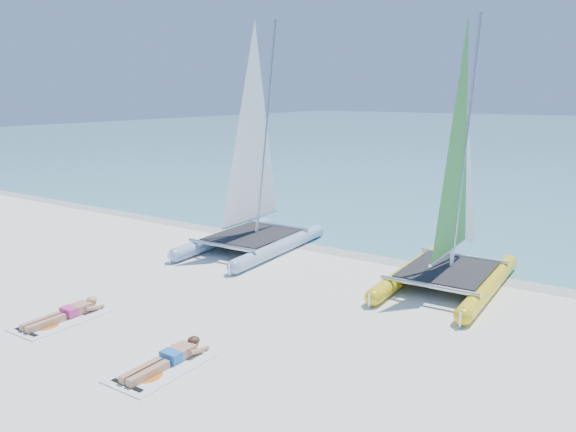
% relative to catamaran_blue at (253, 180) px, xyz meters
% --- Properties ---
extents(ground, '(140.00, 140.00, 0.00)m').
position_rel_catamaran_blue_xyz_m(ground, '(3.03, -4.13, -2.10)').
color(ground, white).
rests_on(ground, ground).
extents(wet_sand_strip, '(140.00, 1.40, 0.01)m').
position_rel_catamaran_blue_xyz_m(wet_sand_strip, '(3.03, 1.37, -2.10)').
color(wet_sand_strip, beige).
rests_on(wet_sand_strip, ground).
extents(catamaran_blue, '(2.72, 5.27, 7.04)m').
position_rel_catamaran_blue_xyz_m(catamaran_blue, '(0.00, 0.00, 0.00)').
color(catamaran_blue, '#A1B6D4').
rests_on(catamaran_blue, ground).
extents(catamaran_yellow, '(2.50, 5.36, 6.79)m').
position_rel_catamaran_blue_xyz_m(catamaran_yellow, '(6.05, 0.40, 0.04)').
color(catamaran_yellow, yellow).
rests_on(catamaran_yellow, ground).
extents(towel_a, '(1.00, 1.85, 0.02)m').
position_rel_catamaran_blue_xyz_m(towel_a, '(0.05, -6.75, -2.09)').
color(towel_a, white).
rests_on(towel_a, ground).
extents(sunbather_a, '(0.37, 1.73, 0.26)m').
position_rel_catamaran_blue_xyz_m(sunbather_a, '(0.05, -6.56, -1.98)').
color(sunbather_a, tan).
rests_on(sunbather_a, towel_a).
extents(towel_b, '(1.00, 1.85, 0.02)m').
position_rel_catamaran_blue_xyz_m(towel_b, '(3.35, -7.02, -2.09)').
color(towel_b, white).
rests_on(towel_b, ground).
extents(sunbather_b, '(0.37, 1.73, 0.26)m').
position_rel_catamaran_blue_xyz_m(sunbather_b, '(3.35, -6.83, -1.98)').
color(sunbather_b, tan).
rests_on(sunbather_b, towel_b).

